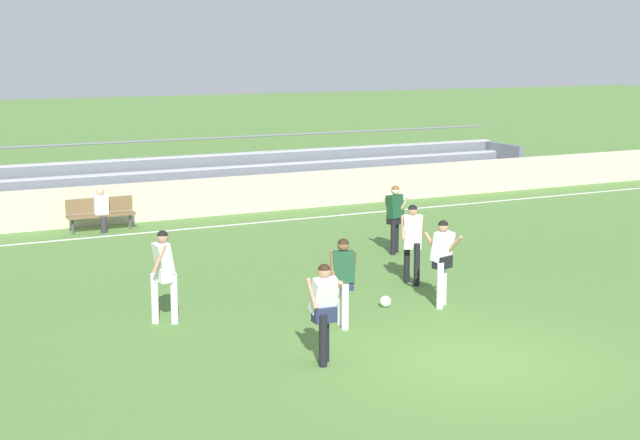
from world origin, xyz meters
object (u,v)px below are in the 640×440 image
(player_dark_wide_right, at_px, (343,275))
(player_white_trailing_run, at_px, (324,305))
(bleacher_stand, at_px, (208,178))
(player_white_pressing_high, at_px, (412,237))
(soccer_ball, at_px, (385,302))
(bench_far_left, at_px, (100,211))
(spectator_seated, at_px, (101,206))
(player_dark_dropping_back, at_px, (395,213))
(player_white_overlapping, at_px, (164,268))
(player_white_deep_cover, at_px, (442,255))

(player_dark_wide_right, xyz_separation_m, player_white_trailing_run, (-1.20, -1.62, 0.01))
(bleacher_stand, distance_m, player_white_trailing_run, 15.94)
(player_white_pressing_high, bearing_deg, player_white_trailing_run, -136.81)
(bleacher_stand, relative_size, soccer_ball, 105.65)
(bench_far_left, distance_m, player_dark_wide_right, 10.85)
(player_white_pressing_high, bearing_deg, bench_far_left, 117.21)
(bench_far_left, height_order, soccer_ball, bench_far_left)
(spectator_seated, relative_size, soccer_ball, 5.50)
(bench_far_left, distance_m, player_white_trailing_run, 12.35)
(spectator_seated, xyz_separation_m, soccer_ball, (3.03, -9.83, -0.59))
(player_dark_wide_right, height_order, player_dark_dropping_back, player_dark_dropping_back)
(spectator_seated, height_order, player_white_overlapping, player_white_overlapping)
(player_white_trailing_run, bearing_deg, player_white_pressing_high, 43.19)
(bench_far_left, distance_m, player_white_pressing_high, 9.72)
(player_white_pressing_high, distance_m, player_dark_dropping_back, 2.94)
(player_white_pressing_high, relative_size, player_dark_dropping_back, 1.02)
(bleacher_stand, bearing_deg, player_dark_wide_right, -100.36)
(player_white_deep_cover, height_order, soccer_ball, player_white_deep_cover)
(bleacher_stand, distance_m, player_white_overlapping, 13.34)
(bench_far_left, bearing_deg, player_white_trailing_run, -87.68)
(player_dark_dropping_back, relative_size, soccer_ball, 7.53)
(player_white_trailing_run, bearing_deg, player_dark_dropping_back, 51.13)
(bleacher_stand, relative_size, player_white_pressing_high, 13.78)
(player_white_pressing_high, xyz_separation_m, player_white_trailing_run, (-3.94, -3.70, -0.05))
(spectator_seated, distance_m, player_white_deep_cover, 11.02)
(bench_far_left, xyz_separation_m, soccer_ball, (3.03, -9.94, -0.44))
(soccer_ball, bearing_deg, player_white_trailing_run, -136.64)
(player_white_overlapping, xyz_separation_m, player_white_pressing_high, (5.51, 0.44, -0.02))
(spectator_seated, relative_size, player_white_trailing_run, 0.75)
(player_white_pressing_high, bearing_deg, spectator_seated, 117.52)
(player_dark_dropping_back, relative_size, player_white_trailing_run, 1.02)
(bench_far_left, bearing_deg, player_dark_wide_right, -81.00)
(player_white_trailing_run, bearing_deg, player_white_overlapping, 115.70)
(bleacher_stand, relative_size, player_white_trailing_run, 14.37)
(bench_far_left, relative_size, player_white_deep_cover, 1.07)
(player_white_pressing_high, bearing_deg, player_white_overlapping, -175.43)
(player_dark_wide_right, height_order, soccer_ball, player_dark_wide_right)
(spectator_seated, relative_size, player_dark_wide_right, 0.75)
(bench_far_left, xyz_separation_m, player_white_trailing_run, (0.50, -12.33, 0.41))
(spectator_seated, xyz_separation_m, player_white_overlapping, (-1.07, -8.96, 0.32))
(bleacher_stand, relative_size, player_dark_wide_right, 14.44)
(bleacher_stand, xyz_separation_m, soccer_ball, (-1.20, -13.11, -0.68))
(spectator_seated, relative_size, player_white_overlapping, 0.71)
(player_white_deep_cover, bearing_deg, bench_far_left, 111.22)
(bench_far_left, xyz_separation_m, player_dark_wide_right, (1.70, -10.71, 0.40))
(player_white_overlapping, distance_m, player_dark_dropping_back, 7.40)
(spectator_seated, xyz_separation_m, player_white_pressing_high, (4.44, -8.52, 0.31))
(spectator_seated, distance_m, player_dark_wide_right, 10.73)
(soccer_ball, bearing_deg, player_dark_dropping_back, 56.80)
(player_dark_wide_right, height_order, player_white_trailing_run, player_white_trailing_run)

